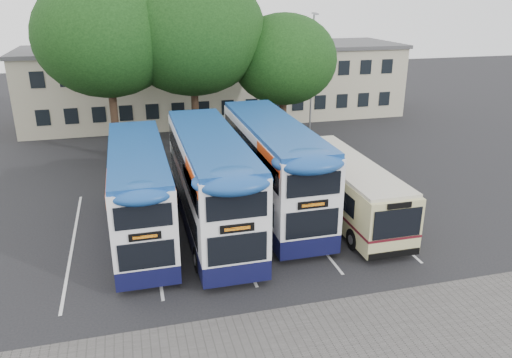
{
  "coord_description": "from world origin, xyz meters",
  "views": [
    {
      "loc": [
        -7.89,
        -16.1,
        10.4
      ],
      "look_at": [
        -2.35,
        5.0,
        2.24
      ],
      "focal_mm": 35.0,
      "sensor_mm": 36.0,
      "label": 1
    }
  ],
  "objects_px": {
    "tree_right": "(284,60)",
    "bus_dd_left": "(139,188)",
    "tree_mid": "(192,32)",
    "lamp_post": "(312,67)",
    "bus_dd_right": "(273,164)",
    "bus_single": "(346,185)",
    "tree_left": "(106,36)",
    "bus_dd_mid": "(211,179)"
  },
  "relations": [
    {
      "from": "tree_right",
      "to": "tree_left",
      "type": "bearing_deg",
      "value": 176.9
    },
    {
      "from": "tree_left",
      "to": "tree_right",
      "type": "distance_m",
      "value": 11.53
    },
    {
      "from": "bus_dd_mid",
      "to": "bus_dd_right",
      "type": "height_order",
      "value": "bus_dd_right"
    },
    {
      "from": "tree_left",
      "to": "bus_single",
      "type": "height_order",
      "value": "tree_left"
    },
    {
      "from": "tree_left",
      "to": "bus_dd_mid",
      "type": "height_order",
      "value": "tree_left"
    },
    {
      "from": "lamp_post",
      "to": "bus_dd_right",
      "type": "xyz_separation_m",
      "value": [
        -7.2,
        -13.83,
        -2.56
      ]
    },
    {
      "from": "tree_mid",
      "to": "bus_dd_mid",
      "type": "relative_size",
      "value": 1.11
    },
    {
      "from": "bus_dd_left",
      "to": "bus_single",
      "type": "height_order",
      "value": "bus_dd_left"
    },
    {
      "from": "tree_right",
      "to": "bus_dd_right",
      "type": "bearing_deg",
      "value": -110.23
    },
    {
      "from": "lamp_post",
      "to": "bus_single",
      "type": "bearing_deg",
      "value": -104.28
    },
    {
      "from": "tree_left",
      "to": "tree_right",
      "type": "xyz_separation_m",
      "value": [
        11.38,
        -0.62,
        -1.72
      ]
    },
    {
      "from": "tree_left",
      "to": "tree_mid",
      "type": "xyz_separation_m",
      "value": [
        5.35,
        0.16,
        0.1
      ]
    },
    {
      "from": "bus_dd_mid",
      "to": "tree_mid",
      "type": "bearing_deg",
      "value": 84.88
    },
    {
      "from": "tree_mid",
      "to": "bus_single",
      "type": "xyz_separation_m",
      "value": [
        5.49,
        -12.7,
        -6.39
      ]
    },
    {
      "from": "bus_single",
      "to": "bus_dd_right",
      "type": "bearing_deg",
      "value": 155.82
    },
    {
      "from": "bus_dd_right",
      "to": "bus_single",
      "type": "xyz_separation_m",
      "value": [
        3.3,
        -1.48,
        -0.91
      ]
    },
    {
      "from": "bus_dd_left",
      "to": "bus_dd_right",
      "type": "relative_size",
      "value": 0.91
    },
    {
      "from": "lamp_post",
      "to": "bus_dd_mid",
      "type": "distance_m",
      "value": 18.6
    },
    {
      "from": "tree_right",
      "to": "bus_dd_left",
      "type": "relative_size",
      "value": 0.92
    },
    {
      "from": "tree_left",
      "to": "bus_dd_left",
      "type": "distance_m",
      "value": 13.45
    },
    {
      "from": "tree_mid",
      "to": "bus_dd_right",
      "type": "xyz_separation_m",
      "value": [
        2.19,
        -11.22,
        -5.47
      ]
    },
    {
      "from": "tree_right",
      "to": "bus_dd_left",
      "type": "height_order",
      "value": "tree_right"
    },
    {
      "from": "bus_dd_right",
      "to": "bus_single",
      "type": "height_order",
      "value": "bus_dd_right"
    },
    {
      "from": "tree_mid",
      "to": "bus_dd_mid",
      "type": "bearing_deg",
      "value": -95.12
    },
    {
      "from": "bus_dd_right",
      "to": "bus_single",
      "type": "bearing_deg",
      "value": -24.18
    },
    {
      "from": "bus_dd_left",
      "to": "bus_single",
      "type": "distance_m",
      "value": 9.81
    },
    {
      "from": "lamp_post",
      "to": "bus_dd_mid",
      "type": "xyz_separation_m",
      "value": [
        -10.51,
        -15.12,
        -2.58
      ]
    },
    {
      "from": "tree_mid",
      "to": "tree_right",
      "type": "xyz_separation_m",
      "value": [
        6.04,
        -0.77,
        -1.82
      ]
    },
    {
      "from": "bus_dd_mid",
      "to": "bus_dd_right",
      "type": "bearing_deg",
      "value": 21.24
    },
    {
      "from": "tree_left",
      "to": "bus_dd_right",
      "type": "relative_size",
      "value": 1.06
    },
    {
      "from": "bus_dd_left",
      "to": "bus_single",
      "type": "bearing_deg",
      "value": -2.13
    },
    {
      "from": "lamp_post",
      "to": "bus_dd_mid",
      "type": "height_order",
      "value": "lamp_post"
    },
    {
      "from": "tree_mid",
      "to": "bus_dd_right",
      "type": "height_order",
      "value": "tree_mid"
    },
    {
      "from": "lamp_post",
      "to": "bus_dd_mid",
      "type": "relative_size",
      "value": 0.83
    },
    {
      "from": "tree_right",
      "to": "tree_mid",
      "type": "bearing_deg",
      "value": 172.69
    },
    {
      "from": "tree_left",
      "to": "bus_dd_right",
      "type": "bearing_deg",
      "value": -55.74
    },
    {
      "from": "bus_dd_mid",
      "to": "bus_dd_right",
      "type": "xyz_separation_m",
      "value": [
        3.31,
        1.29,
        0.02
      ]
    },
    {
      "from": "lamp_post",
      "to": "tree_right",
      "type": "distance_m",
      "value": 4.89
    },
    {
      "from": "bus_dd_left",
      "to": "bus_dd_mid",
      "type": "bearing_deg",
      "value": -3.01
    },
    {
      "from": "tree_mid",
      "to": "bus_dd_mid",
      "type": "distance_m",
      "value": 13.71
    },
    {
      "from": "bus_dd_right",
      "to": "tree_right",
      "type": "bearing_deg",
      "value": 69.77
    },
    {
      "from": "bus_dd_right",
      "to": "lamp_post",
      "type": "bearing_deg",
      "value": 62.49
    }
  ]
}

